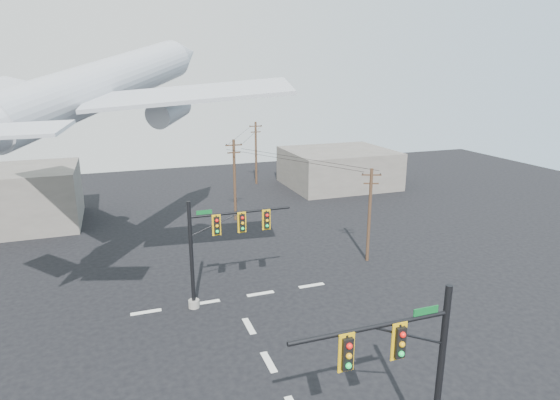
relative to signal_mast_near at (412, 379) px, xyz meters
name	(u,v)px	position (x,y,z in m)	size (l,w,h in m)	color
lane_markings	(262,349)	(-3.00, 9.89, -4.15)	(14.00, 21.20, 0.01)	silver
signal_mast_near	(412,379)	(0.00, 0.00, 0.00)	(6.84, 0.86, 7.83)	gray
signal_mast_far	(217,246)	(-4.11, 16.09, 0.08)	(7.26, 0.82, 7.50)	gray
utility_pole_a	(369,214)	(9.36, 19.43, -0.01)	(1.51, 0.70, 7.95)	#49301F
utility_pole_b	(235,179)	(1.59, 33.99, 0.39)	(1.76, 0.29, 8.70)	#49301F
utility_pole_c	(256,152)	(8.50, 49.23, 0.41)	(1.79, 0.30, 8.75)	#49301F
power_lines	(267,145)	(5.26, 34.21, 3.74)	(9.28, 29.81, 0.39)	black
airliner	(104,85)	(-10.26, 21.26, 10.45)	(22.50, 24.81, 7.97)	#AAADB6
building_right	(338,168)	(19.00, 44.55, -1.66)	(14.00, 12.00, 5.00)	slate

